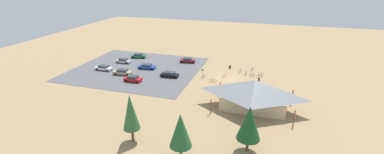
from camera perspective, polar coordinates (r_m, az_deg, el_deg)
The scene contains 26 objects.
ground at distance 67.68m, azimuth 7.32°, elevation -0.29°, with size 160.00×160.00×0.00m, color #9E7F56.
parking_lot_asphalt at distance 75.22m, azimuth -11.58°, elevation 1.71°, with size 33.39×29.68×0.05m, color #56565B.
bike_pavilion at distance 52.62m, azimuth 12.93°, elevation -3.19°, with size 15.07×9.13×5.93m.
trash_bin at distance 74.62m, azimuth 8.04°, elevation 2.13°, with size 0.60×0.60×0.90m, color brown.
lot_sign at distance 67.54m, azimuth 2.23°, elevation 1.12°, with size 0.56×0.08×2.20m.
pine_midwest at distance 39.72m, azimuth 12.01°, elevation -9.48°, with size 3.49×3.49×7.37m.
pine_east at distance 37.81m, azimuth -2.44°, elevation -11.18°, with size 3.18×3.18×7.01m.
pine_mideast at distance 41.93m, azimuth -12.87°, elevation -7.28°, with size 2.62×2.62×7.97m.
bicycle_orange_trailside at distance 71.10m, azimuth 14.39°, elevation 0.60°, with size 1.55×0.80×0.81m.
bicycle_yellow_back_row at distance 70.87m, azimuth 11.30°, elevation 0.79°, with size 0.49×1.71×0.79m.
bicycle_black_lone_east at distance 72.19m, azimuth 10.18°, elevation 1.26°, with size 0.66×1.69×0.85m.
bicycle_purple_mid_cluster at distance 69.92m, azimuth 12.60°, elevation 0.40°, with size 1.25×1.25×0.79m.
bicycle_red_front_row at distance 67.73m, azimuth 6.84°, elevation 0.11°, with size 1.02×1.57×0.89m.
bicycle_teal_yard_right at distance 73.89m, azimuth 12.61°, elevation 1.56°, with size 0.65×1.72×0.85m.
bicycle_green_near_porch at distance 64.99m, azimuth 4.40°, elevation -0.75°, with size 1.68×0.49×0.85m.
bicycle_silver_lone_west at distance 69.58m, azimuth 14.05°, elevation 0.18°, with size 1.27×1.26×0.84m.
bicycle_white_near_sign at distance 67.51m, azimuth 2.49°, elevation 0.14°, with size 0.48×1.70×0.81m.
car_tan_end_stall at distance 71.54m, azimuth -14.51°, elevation 1.05°, with size 4.91×2.26×1.43m.
car_black_mid_lot at distance 67.98m, azimuth -4.76°, elevation 0.57°, with size 4.58×2.03×1.35m.
car_white_second_row at distance 76.28m, azimuth -18.17°, elevation 1.88°, with size 4.77×1.86×1.32m.
car_blue_near_entry at distance 74.51m, azimuth -9.52°, elevation 2.22°, with size 4.81×2.40×1.31m.
car_red_front_row at distance 66.45m, azimuth -12.39°, elevation -0.34°, with size 4.22×1.81×1.45m.
car_maroon_by_curb at distance 78.70m, azimuth -0.94°, elevation 3.59°, with size 4.65×2.60×1.39m.
car_silver_aisle_side at distance 80.86m, azimuth -14.30°, elevation 3.38°, with size 4.27×1.83×1.31m.
car_green_back_corner at distance 84.64m, azimuth -11.23°, elevation 4.45°, with size 4.63×2.57×1.35m.
visitor_near_lot at distance 65.64m, azimuth 13.95°, elevation -0.64°, with size 0.36×0.36×1.68m.
Camera 1 is at (-10.05, 62.16, 24.81)m, focal length 25.22 mm.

